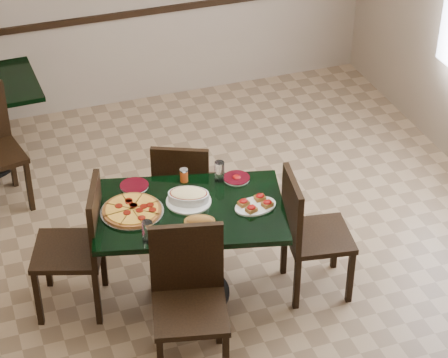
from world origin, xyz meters
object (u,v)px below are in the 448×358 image
object	(u,v)px
chair_left	(81,241)
bread_basket	(200,223)
pepperoni_pizza	(132,210)
bruschetta_platter	(255,204)
main_table	(190,230)
chair_far	(183,187)
chair_right	(307,229)
lasagna_casserole	(188,196)
chair_near	(189,292)

from	to	relation	value
chair_left	bread_basket	xyz separation A→B (m)	(0.71, -0.38, 0.24)
pepperoni_pizza	bruschetta_platter	distance (m)	0.81
pepperoni_pizza	chair_left	bearing A→B (deg)	168.67
main_table	chair_far	xyz separation A→B (m)	(0.14, 0.61, -0.07)
chair_right	bread_basket	world-z (taller)	chair_right
chair_left	lasagna_casserole	distance (m)	0.78
chair_right	lasagna_casserole	xyz separation A→B (m)	(-0.75, 0.27, 0.27)
chair_near	bruschetta_platter	size ratio (longest dim) A/B	3.14
chair_near	bread_basket	world-z (taller)	chair_near
pepperoni_pizza	lasagna_casserole	size ratio (longest dim) A/B	1.31
chair_far	bruschetta_platter	distance (m)	0.84
lasagna_casserole	main_table	bearing A→B (deg)	-81.50
chair_near	lasagna_casserole	world-z (taller)	chair_near
chair_left	chair_right	bearing A→B (deg)	95.30
pepperoni_pizza	bruschetta_platter	bearing A→B (deg)	-15.17
chair_near	bread_basket	bearing A→B (deg)	74.73
chair_left	bread_basket	bearing A→B (deg)	80.67
lasagna_casserole	bruschetta_platter	size ratio (longest dim) A/B	1.03
chair_near	lasagna_casserole	bearing A→B (deg)	85.33
chair_right	chair_left	size ratio (longest dim) A/B	0.96
main_table	chair_right	bearing A→B (deg)	-0.32
chair_left	pepperoni_pizza	distance (m)	0.42
bruschetta_platter	bread_basket	bearing A→B (deg)	-174.46
pepperoni_pizza	chair_near	bearing A→B (deg)	-74.68
bread_basket	pepperoni_pizza	bearing A→B (deg)	156.18
chair_far	chair_near	world-z (taller)	chair_near
bruschetta_platter	main_table	bearing A→B (deg)	155.33
chair_near	lasagna_casserole	size ratio (longest dim) A/B	3.05
chair_near	main_table	bearing A→B (deg)	84.88
chair_left	main_table	bearing A→B (deg)	96.59
chair_left	pepperoni_pizza	xyz separation A→B (m)	(0.35, -0.07, 0.22)
bread_basket	bruschetta_platter	distance (m)	0.43
chair_right	pepperoni_pizza	xyz separation A→B (m)	(-1.14, 0.28, 0.24)
chair_far	chair_left	xyz separation A→B (m)	(-0.85, -0.46, 0.06)
chair_near	chair_far	bearing A→B (deg)	87.80
chair_near	bruschetta_platter	bearing A→B (deg)	49.15
bruschetta_platter	chair_right	bearing A→B (deg)	-17.66
lasagna_casserole	bread_basket	distance (m)	0.30
chair_near	chair_left	xyz separation A→B (m)	(-0.53, 0.72, -0.00)
chair_right	chair_left	bearing A→B (deg)	86.12
chair_left	bruschetta_platter	size ratio (longest dim) A/B	3.13
chair_right	lasagna_casserole	distance (m)	0.84
lasagna_casserole	bread_basket	bearing A→B (deg)	-71.13
chair_near	pepperoni_pizza	distance (m)	0.71
main_table	chair_right	distance (m)	0.80
chair_far	bread_basket	distance (m)	0.90
chair_left	bread_basket	distance (m)	0.84
chair_right	bruschetta_platter	size ratio (longest dim) A/B	3.01
pepperoni_pizza	lasagna_casserole	bearing A→B (deg)	-1.44
bread_basket	bruschetta_platter	xyz separation A→B (m)	(0.42, 0.09, -0.02)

